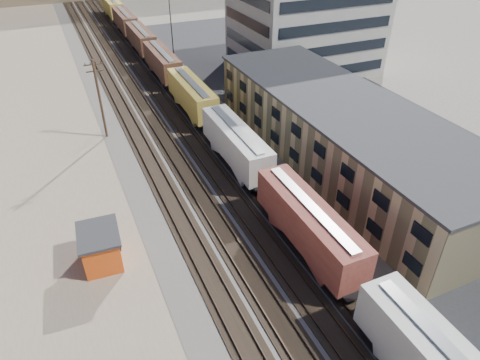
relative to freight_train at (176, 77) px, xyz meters
name	(u,v)px	position (x,y,z in m)	size (l,w,h in m)	color
ballast_bed	(156,102)	(-3.80, -1.75, -2.76)	(18.00, 200.00, 0.06)	#4C4742
dirt_yard	(8,163)	(-23.80, -11.75, -2.78)	(24.00, 180.00, 0.03)	#876F5D
asphalt_lot	(338,116)	(18.20, -16.75, -2.77)	(26.00, 120.00, 0.04)	#232326
rail_tracks	(152,102)	(-4.35, -1.75, -2.68)	(11.40, 200.00, 0.24)	black
freight_train	(176,77)	(0.00, 0.00, 0.00)	(3.00, 119.74, 4.46)	black
warehouse	(342,133)	(11.18, -26.75, 0.86)	(12.40, 40.40, 7.25)	tan
office_tower	(306,13)	(24.15, 3.20, 6.47)	(22.60, 18.60, 18.45)	#9E998E
utility_pole_north	(100,98)	(-12.30, -9.75, 2.50)	(2.20, 0.32, 10.00)	#382619
radio_mast	(171,20)	(2.20, 8.25, 6.33)	(1.20, 0.16, 18.00)	black
maintenance_shed	(101,247)	(-16.34, -32.43, -1.19)	(3.56, 4.46, 3.13)	#D94C14
parked_car_blue	(330,104)	(18.40, -14.23, -1.94)	(2.83, 6.15, 1.71)	navy
parked_car_far	(341,76)	(26.61, -5.26, -1.97)	(1.94, 4.82, 1.64)	silver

